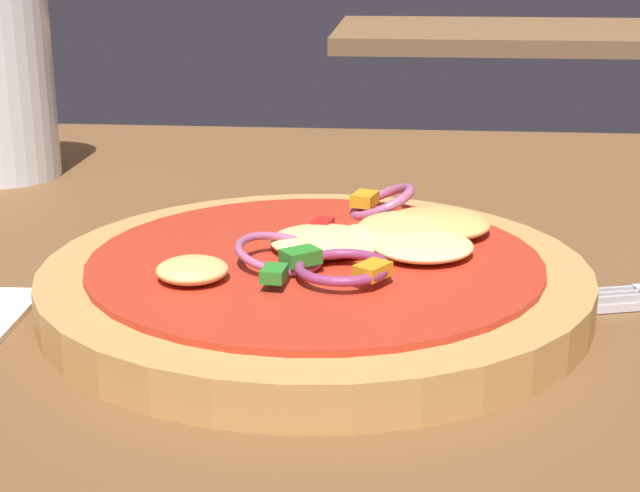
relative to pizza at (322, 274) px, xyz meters
name	(u,v)px	position (x,y,z in m)	size (l,w,h in m)	color
dining_table	(437,336)	(0.05, -0.01, -0.03)	(1.34, 0.85, 0.03)	brown
pizza	(322,274)	(0.00, 0.00, 0.00)	(0.25, 0.25, 0.04)	tan
background_table	(554,36)	(0.30, 1.40, -0.03)	(0.79, 0.45, 0.03)	brown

